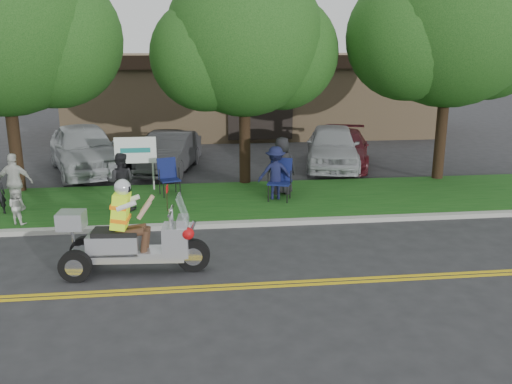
{
  "coord_description": "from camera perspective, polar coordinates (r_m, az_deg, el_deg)",
  "views": [
    {
      "loc": [
        -1.21,
        -9.9,
        4.41
      ],
      "look_at": [
        0.23,
        2.0,
        1.17
      ],
      "focal_mm": 38.0,
      "sensor_mm": 36.0,
      "label": 1
    }
  ],
  "objects": [
    {
      "name": "trike_scooter",
      "position": [
        11.08,
        -13.32,
        -5.0
      ],
      "size": [
        2.96,
        1.02,
        1.93
      ],
      "rotation": [
        0.0,
        0.0,
        -0.07
      ],
      "color": "black",
      "rests_on": "ground"
    },
    {
      "name": "spectator_chair_b",
      "position": [
        16.11,
        2.75,
        2.78
      ],
      "size": [
        0.86,
        0.57,
        1.73
      ],
      "primitive_type": "imported",
      "rotation": [
        0.0,
        0.0,
        3.17
      ],
      "color": "black",
      "rests_on": "grass_verge"
    },
    {
      "name": "lawn_chair_a",
      "position": [
        15.6,
        2.58,
        1.64
      ],
      "size": [
        0.81,
        0.82,
        1.19
      ],
      "rotation": [
        0.0,
        0.0,
        -0.35
      ],
      "color": "black",
      "rests_on": "grass_verge"
    },
    {
      "name": "spectator_adult_right",
      "position": [
        15.83,
        -24.03,
        0.95
      ],
      "size": [
        0.94,
        0.43,
        1.57
      ],
      "primitive_type": "imported",
      "rotation": [
        0.0,
        0.0,
        3.09
      ],
      "color": "silver",
      "rests_on": "grass_verge"
    },
    {
      "name": "parked_car_right",
      "position": [
        20.77,
        9.19,
        4.54
      ],
      "size": [
        3.08,
        4.86,
        1.31
      ],
      "primitive_type": "imported",
      "rotation": [
        0.0,
        0.0,
        -0.3
      ],
      "color": "#451016",
      "rests_on": "ground"
    },
    {
      "name": "centerline_far",
      "position": [
        10.52,
        0.34,
        -9.61
      ],
      "size": [
        60.0,
        0.1,
        0.01
      ],
      "primitive_type": "cube",
      "color": "gold",
      "rests_on": "ground"
    },
    {
      "name": "curb",
      "position": [
        13.72,
        -1.49,
        -3.36
      ],
      "size": [
        60.0,
        0.25,
        0.12
      ],
      "primitive_type": "cube",
      "color": "#A8A89E",
      "rests_on": "ground"
    },
    {
      "name": "parked_car_mid",
      "position": [
        20.95,
        -9.63,
        4.57
      ],
      "size": [
        2.82,
        4.89,
        1.28
      ],
      "primitive_type": "imported",
      "rotation": [
        0.0,
        0.0,
        -0.15
      ],
      "color": "black",
      "rests_on": "ground"
    },
    {
      "name": "spectator_chair_a",
      "position": [
        15.6,
        2.06,
        2.03
      ],
      "size": [
        1.05,
        0.67,
        1.54
      ],
      "primitive_type": "imported",
      "rotation": [
        0.0,
        0.0,
        3.04
      ],
      "color": "#14183A",
      "rests_on": "grass_verge"
    },
    {
      "name": "parked_car_far_right",
      "position": [
        20.38,
        8.05,
        4.78
      ],
      "size": [
        2.9,
        4.99,
        1.6
      ],
      "primitive_type": "imported",
      "rotation": [
        0.0,
        0.0,
        -0.23
      ],
      "color": "#A9ABB0",
      "rests_on": "ground"
    },
    {
      "name": "child_right",
      "position": [
        14.69,
        -23.86,
        -1.42
      ],
      "size": [
        0.54,
        0.49,
        0.9
      ],
      "primitive_type": "imported",
      "rotation": [
        0.0,
        0.0,
        2.72
      ],
      "color": "silver",
      "rests_on": "grass_verge"
    },
    {
      "name": "ground",
      "position": [
        10.91,
        0.06,
        -8.72
      ],
      "size": [
        120.0,
        120.0,
        0.0
      ],
      "primitive_type": "plane",
      "color": "#28282B",
      "rests_on": "ground"
    },
    {
      "name": "commercial_building",
      "position": [
        29.15,
        -0.57,
        10.42
      ],
      "size": [
        18.0,
        8.2,
        4.0
      ],
      "color": "#9E7F5B",
      "rests_on": "ground"
    },
    {
      "name": "lawn_chair_b",
      "position": [
        16.32,
        -9.23,
        1.85
      ],
      "size": [
        0.72,
        0.74,
        1.08
      ],
      "rotation": [
        0.0,
        0.0,
        0.31
      ],
      "color": "black",
      "rests_on": "grass_verge"
    },
    {
      "name": "business_sign",
      "position": [
        16.88,
        -12.56,
        4.01
      ],
      "size": [
        1.25,
        0.06,
        1.75
      ],
      "color": "silver",
      "rests_on": "ground"
    },
    {
      "name": "centerline_near",
      "position": [
        10.38,
        0.45,
        -9.98
      ],
      "size": [
        60.0,
        0.1,
        0.01
      ],
      "primitive_type": "cube",
      "color": "gold",
      "rests_on": "ground"
    },
    {
      "name": "spectator_adult_mid",
      "position": [
        14.96,
        -14.04,
        1.06
      ],
      "size": [
        0.82,
        0.66,
        1.57
      ],
      "primitive_type": "imported",
      "rotation": [
        0.0,
        0.0,
        3.05
      ],
      "color": "black",
      "rests_on": "grass_verge"
    },
    {
      "name": "grass_verge",
      "position": [
        15.76,
        -2.23,
        -0.91
      ],
      "size": [
        60.0,
        4.0,
        0.1
      ],
      "primitive_type": "cube",
      "color": "#144913",
      "rests_on": "ground"
    },
    {
      "name": "tree_mid",
      "position": [
        17.22,
        -1.07,
        15.22
      ],
      "size": [
        5.88,
        4.8,
        7.05
      ],
      "color": "#332114",
      "rests_on": "ground"
    },
    {
      "name": "tree_left",
      "position": [
        17.73,
        -25.0,
        15.21
      ],
      "size": [
        6.62,
        5.4,
        7.78
      ],
      "color": "#332114",
      "rests_on": "ground"
    },
    {
      "name": "tree_right",
      "position": [
        18.86,
        19.94,
        16.15
      ],
      "size": [
        6.86,
        5.6,
        8.07
      ],
      "color": "#332114",
      "rests_on": "ground"
    },
    {
      "name": "parked_car_left",
      "position": [
        19.81,
        -9.09,
        4.14
      ],
      "size": [
        2.39,
        4.43,
        1.39
      ],
      "primitive_type": "imported",
      "rotation": [
        0.0,
        0.0,
        -0.23
      ],
      "color": "#333336",
      "rests_on": "ground"
    },
    {
      "name": "parked_car_far_left",
      "position": [
        20.29,
        -17.62,
        4.4
      ],
      "size": [
        3.63,
        5.54,
        1.75
      ],
      "primitive_type": "imported",
      "rotation": [
        0.0,
        0.0,
        0.33
      ],
      "color": "#B3B6BB",
      "rests_on": "ground"
    }
  ]
}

